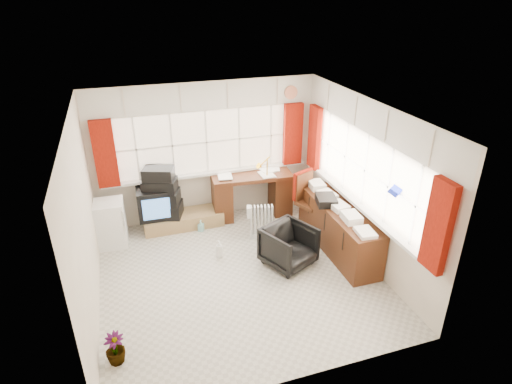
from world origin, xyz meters
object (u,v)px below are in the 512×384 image
Objects in this scene: desk at (251,191)px; mini_fridge at (111,223)px; office_chair at (289,246)px; radiator at (262,224)px; desk_lamp at (267,163)px; credenza at (338,228)px; tv_bench at (183,220)px; task_chair at (306,199)px; crt_tv at (155,202)px.

desk reaches higher than mini_fridge.
office_chair reaches higher than radiator.
credenza is at bearing -61.04° from desk_lamp.
radiator is at bearing -12.73° from mini_fridge.
office_chair is 2.95m from mini_fridge.
desk_lamp is 1.71m from office_chair.
radiator is at bearing -32.59° from tv_bench.
tv_bench is at bearing 147.41° from radiator.
office_chair is 0.91m from radiator.
office_chair reaches higher than tv_bench.
credenza is (0.20, -0.82, -0.17)m from task_chair.
task_chair is 1.78× the size of radiator.
mini_fridge is (-2.43, 0.55, 0.15)m from radiator.
radiator is at bearing -95.38° from desk.
task_chair is 1.34× the size of mini_fridge.
crt_tv is (-1.67, 0.86, 0.28)m from radiator.
tv_bench is (-1.36, 1.68, -0.20)m from office_chair.
credenza is (0.98, -1.60, -0.07)m from desk.
task_chair is at bearing -18.60° from tv_bench.
office_chair is 0.51× the size of tv_bench.
radiator is at bearing -116.74° from desk_lamp.
task_chair reaches higher than office_chair.
credenza is 1.43× the size of tv_bench.
crt_tv is at bearing 170.44° from tv_bench.
tv_bench is 0.61m from crt_tv.
task_chair is 0.76× the size of tv_bench.
task_chair reaches higher than tv_bench.
credenza is (1.06, -0.74, 0.15)m from radiator.
crt_tv is (-1.81, 1.75, 0.20)m from office_chair.
office_chair is at bearing -81.23° from radiator.
radiator is (-0.08, -0.86, -0.22)m from desk.
radiator is 1.90m from crt_tv.
crt_tv reaches higher than office_chair.
desk is 1.43× the size of task_chair.
mini_fridge is (-2.57, 1.44, 0.07)m from office_chair.
office_chair is at bearing -44.03° from crt_tv.
credenza reaches higher than crt_tv.
office_chair is 2.53m from crt_tv.
desk is at bearing 0.13° from crt_tv.
task_chair is at bearing 103.81° from credenza.
tv_bench is at bearing 161.40° from task_chair.
task_chair is at bearing 5.48° from radiator.
credenza is 3.17m from crt_tv.
mini_fridge is (-0.76, -0.31, -0.13)m from crt_tv.
desk_lamp is 0.54× the size of office_chair.
tv_bench is (-1.22, 0.78, -0.12)m from radiator.
credenza reaches higher than radiator.
tv_bench is at bearing 173.73° from desk_lamp.
desk_lamp reaches higher than credenza.
radiator is 1.30m from credenza.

